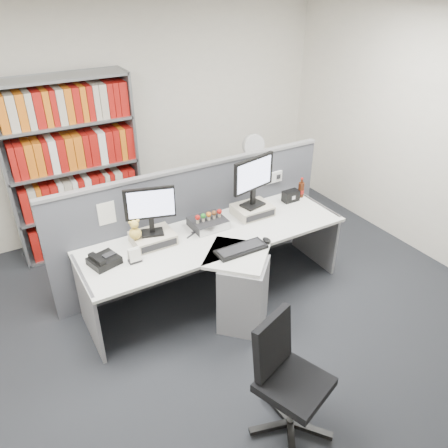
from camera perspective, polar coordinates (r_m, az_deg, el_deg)
ground at (r=4.18m, az=4.63°, el=-14.93°), size 5.50×5.50×0.00m
room_shell at (r=3.18m, az=5.96°, el=8.52°), size 5.04×5.54×2.72m
partition at (r=4.65m, az=-3.67°, el=0.32°), size 3.00×0.08×1.27m
desk at (r=4.27m, az=0.37°, el=-5.72°), size 2.60×1.20×0.72m
monitor_riser_left at (r=4.18m, az=-9.04°, el=-1.80°), size 0.38×0.31×0.10m
monitor_riser_right at (r=4.62m, az=3.66°, el=1.81°), size 0.38×0.31×0.10m
monitor_left at (r=4.02m, az=-9.41°, el=2.16°), size 0.44×0.20×0.46m
monitor_right at (r=4.46m, az=3.80°, el=5.93°), size 0.51×0.21×0.52m
desktop_pc at (r=4.38m, az=-2.05°, el=0.13°), size 0.33×0.30×0.09m
figurines at (r=4.32m, az=-1.97°, el=1.13°), size 0.29×0.05×0.09m
keyboard at (r=4.04m, az=2.20°, el=-3.22°), size 0.48×0.18×0.03m
mouse at (r=4.17m, az=5.47°, el=-2.07°), size 0.06×0.10×0.04m
desk_phone at (r=3.98m, az=-15.13°, el=-4.51°), size 0.29×0.27×0.10m
desk_calendar at (r=3.95m, az=-11.36°, el=-4.06°), size 0.11×0.08×0.13m
plush_toy at (r=4.06m, az=-11.29°, el=-0.87°), size 0.11×0.11×0.19m
speaker at (r=4.92m, az=8.51°, el=3.57°), size 0.18×0.10×0.12m
cola_bottle at (r=5.02m, az=9.80°, el=4.33°), size 0.07×0.07×0.23m
shelving_unit at (r=5.29m, az=-18.65°, el=6.52°), size 1.41×0.40×2.00m
filing_cabinet at (r=5.89m, az=3.53°, el=3.83°), size 0.45×0.61×0.70m
desk_fan at (r=5.64m, az=3.74°, el=9.69°), size 0.28×0.16×0.47m
office_chair at (r=3.30m, az=7.91°, el=-18.55°), size 0.61×0.59×0.92m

